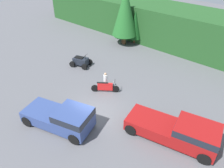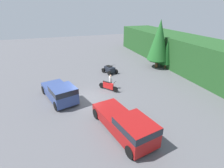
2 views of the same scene
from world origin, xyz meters
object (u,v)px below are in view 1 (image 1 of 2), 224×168
(quad_atv, at_px, (81,61))
(rider_person, at_px, (105,80))
(pickup_truck_red, at_px, (180,131))
(dirt_bike, at_px, (105,87))
(pickup_truck_second, at_px, (63,117))

(quad_atv, xyz_separation_m, rider_person, (4.79, -1.47, 0.40))
(pickup_truck_red, xyz_separation_m, quad_atv, (-12.45, 2.83, -0.43))
(rider_person, bearing_deg, pickup_truck_red, -49.29)
(quad_atv, relative_size, rider_person, 1.41)
(dirt_bike, xyz_separation_m, quad_atv, (-5.06, 1.83, 0.02))
(rider_person, bearing_deg, pickup_truck_second, -119.29)
(dirt_bike, bearing_deg, pickup_truck_red, -44.88)
(pickup_truck_second, distance_m, dirt_bike, 5.13)
(quad_atv, bearing_deg, rider_person, -34.39)
(dirt_bike, bearing_deg, rider_person, 90.33)
(dirt_bike, relative_size, quad_atv, 0.85)
(pickup_truck_red, relative_size, quad_atv, 2.62)
(rider_person, bearing_deg, quad_atv, 123.64)
(pickup_truck_second, height_order, quad_atv, pickup_truck_second)
(pickup_truck_red, relative_size, pickup_truck_second, 1.14)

